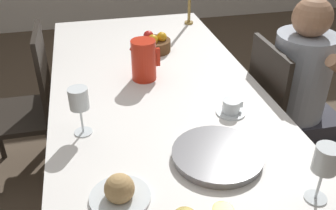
{
  "coord_description": "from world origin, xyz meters",
  "views": [
    {
      "loc": [
        -0.31,
        -1.63,
        1.65
      ],
      "look_at": [
        0.0,
        -0.31,
        0.82
      ],
      "focal_mm": 40.0,
      "sensor_mm": 36.0,
      "label": 1
    }
  ],
  "objects_px": {
    "chair_person_side": "(281,121)",
    "chair_opposite": "(28,105)",
    "wine_glass_juice": "(326,162)",
    "bread_plate": "(120,191)",
    "fruit_bowl": "(155,44)",
    "wine_glass_water": "(79,101)",
    "teacup_near_person": "(231,108)",
    "red_pitcher": "(144,60)",
    "serving_tray": "(217,155)",
    "person_seated": "(304,88)"
  },
  "relations": [
    {
      "from": "chair_person_side",
      "to": "chair_opposite",
      "type": "relative_size",
      "value": 1.0
    },
    {
      "from": "wine_glass_juice",
      "to": "chair_opposite",
      "type": "bearing_deg",
      "value": 129.06
    },
    {
      "from": "bread_plate",
      "to": "fruit_bowl",
      "type": "bearing_deg",
      "value": 73.31
    },
    {
      "from": "wine_glass_water",
      "to": "fruit_bowl",
      "type": "distance_m",
      "value": 0.87
    },
    {
      "from": "teacup_near_person",
      "to": "bread_plate",
      "type": "bearing_deg",
      "value": -143.14
    },
    {
      "from": "red_pitcher",
      "to": "teacup_near_person",
      "type": "height_order",
      "value": "red_pitcher"
    },
    {
      "from": "wine_glass_water",
      "to": "serving_tray",
      "type": "distance_m",
      "value": 0.56
    },
    {
      "from": "serving_tray",
      "to": "teacup_near_person",
      "type": "bearing_deg",
      "value": 59.9
    },
    {
      "from": "wine_glass_water",
      "to": "wine_glass_juice",
      "type": "xyz_separation_m",
      "value": [
        0.71,
        -0.54,
        0.0
      ]
    },
    {
      "from": "wine_glass_water",
      "to": "wine_glass_juice",
      "type": "height_order",
      "value": "wine_glass_juice"
    },
    {
      "from": "wine_glass_water",
      "to": "teacup_near_person",
      "type": "relative_size",
      "value": 1.57
    },
    {
      "from": "wine_glass_juice",
      "to": "bread_plate",
      "type": "relative_size",
      "value": 1.04
    },
    {
      "from": "wine_glass_juice",
      "to": "bread_plate",
      "type": "xyz_separation_m",
      "value": [
        -0.61,
        0.14,
        -0.12
      ]
    },
    {
      "from": "chair_person_side",
      "to": "teacup_near_person",
      "type": "relative_size",
      "value": 7.35
    },
    {
      "from": "wine_glass_water",
      "to": "bread_plate",
      "type": "relative_size",
      "value": 1.02
    },
    {
      "from": "wine_glass_water",
      "to": "bread_plate",
      "type": "height_order",
      "value": "wine_glass_water"
    },
    {
      "from": "serving_tray",
      "to": "bread_plate",
      "type": "height_order",
      "value": "bread_plate"
    },
    {
      "from": "red_pitcher",
      "to": "teacup_near_person",
      "type": "bearing_deg",
      "value": -52.41
    },
    {
      "from": "chair_opposite",
      "to": "wine_glass_water",
      "type": "relative_size",
      "value": 4.68
    },
    {
      "from": "bread_plate",
      "to": "chair_opposite",
      "type": "bearing_deg",
      "value": 110.54
    },
    {
      "from": "person_seated",
      "to": "teacup_near_person",
      "type": "xyz_separation_m",
      "value": [
        -0.51,
        -0.24,
        0.1
      ]
    },
    {
      "from": "person_seated",
      "to": "red_pitcher",
      "type": "height_order",
      "value": "person_seated"
    },
    {
      "from": "person_seated",
      "to": "red_pitcher",
      "type": "distance_m",
      "value": 0.85
    },
    {
      "from": "chair_person_side",
      "to": "bread_plate",
      "type": "distance_m",
      "value": 1.19
    },
    {
      "from": "chair_person_side",
      "to": "person_seated",
      "type": "bearing_deg",
      "value": 84.58
    },
    {
      "from": "red_pitcher",
      "to": "wine_glass_juice",
      "type": "bearing_deg",
      "value": -67.45
    },
    {
      "from": "chair_person_side",
      "to": "serving_tray",
      "type": "height_order",
      "value": "chair_person_side"
    },
    {
      "from": "chair_person_side",
      "to": "bread_plate",
      "type": "height_order",
      "value": "chair_person_side"
    },
    {
      "from": "red_pitcher",
      "to": "fruit_bowl",
      "type": "xyz_separation_m",
      "value": [
        0.12,
        0.33,
        -0.06
      ]
    },
    {
      "from": "person_seated",
      "to": "wine_glass_water",
      "type": "height_order",
      "value": "person_seated"
    },
    {
      "from": "wine_glass_water",
      "to": "serving_tray",
      "type": "xyz_separation_m",
      "value": [
        0.47,
        -0.27,
        -0.14
      ]
    },
    {
      "from": "person_seated",
      "to": "teacup_near_person",
      "type": "bearing_deg",
      "value": -64.72
    },
    {
      "from": "serving_tray",
      "to": "person_seated",
      "type": "bearing_deg",
      "value": 37.72
    },
    {
      "from": "red_pitcher",
      "to": "wine_glass_water",
      "type": "height_order",
      "value": "red_pitcher"
    },
    {
      "from": "wine_glass_juice",
      "to": "bread_plate",
      "type": "bearing_deg",
      "value": 167.06
    },
    {
      "from": "chair_opposite",
      "to": "person_seated",
      "type": "xyz_separation_m",
      "value": [
        1.47,
        -0.5,
        0.2
      ]
    },
    {
      "from": "serving_tray",
      "to": "fruit_bowl",
      "type": "xyz_separation_m",
      "value": [
        -0.03,
        1.01,
        0.03
      ]
    },
    {
      "from": "chair_person_side",
      "to": "wine_glass_water",
      "type": "bearing_deg",
      "value": -76.48
    },
    {
      "from": "chair_opposite",
      "to": "bread_plate",
      "type": "xyz_separation_m",
      "value": [
        0.43,
        -1.14,
        0.3
      ]
    },
    {
      "from": "teacup_near_person",
      "to": "chair_opposite",
      "type": "bearing_deg",
      "value": 142.31
    },
    {
      "from": "bread_plate",
      "to": "chair_person_side",
      "type": "bearing_deg",
      "value": 34.33
    },
    {
      "from": "wine_glass_juice",
      "to": "serving_tray",
      "type": "height_order",
      "value": "wine_glass_juice"
    },
    {
      "from": "chair_opposite",
      "to": "serving_tray",
      "type": "height_order",
      "value": "chair_opposite"
    },
    {
      "from": "bread_plate",
      "to": "fruit_bowl",
      "type": "height_order",
      "value": "fruit_bowl"
    },
    {
      "from": "chair_person_side",
      "to": "fruit_bowl",
      "type": "bearing_deg",
      "value": -128.78
    },
    {
      "from": "teacup_near_person",
      "to": "chair_person_side",
      "type": "bearing_deg",
      "value": 30.86
    },
    {
      "from": "chair_person_side",
      "to": "serving_tray",
      "type": "relative_size",
      "value": 2.83
    },
    {
      "from": "person_seated",
      "to": "serving_tray",
      "type": "height_order",
      "value": "person_seated"
    },
    {
      "from": "wine_glass_water",
      "to": "serving_tray",
      "type": "bearing_deg",
      "value": -30.16
    },
    {
      "from": "bread_plate",
      "to": "fruit_bowl",
      "type": "xyz_separation_m",
      "value": [
        0.34,
        1.14,
        0.01
      ]
    }
  ]
}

